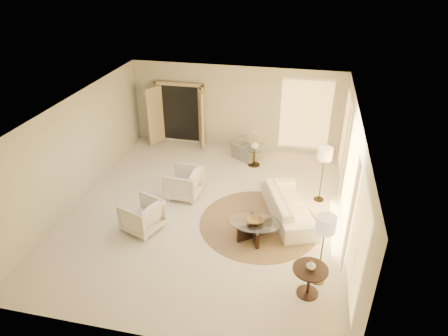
% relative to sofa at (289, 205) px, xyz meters
% --- Properties ---
extents(room, '(7.04, 8.04, 2.83)m').
position_rel_sofa_xyz_m(room, '(-2.14, -0.19, 1.06)').
color(room, silver).
rests_on(room, ground).
extents(windows_right, '(0.10, 6.40, 2.40)m').
position_rel_sofa_xyz_m(windows_right, '(1.31, -0.09, 1.01)').
color(windows_right, '#EFBC5F').
rests_on(windows_right, room).
extents(window_back_corner, '(1.70, 0.10, 2.40)m').
position_rel_sofa_xyz_m(window_back_corner, '(0.16, 3.76, 1.01)').
color(window_back_corner, '#EFBC5F').
rests_on(window_back_corner, room).
extents(curtains_right, '(0.06, 5.20, 2.60)m').
position_rel_sofa_xyz_m(curtains_right, '(1.26, 0.81, 0.96)').
color(curtains_right, '#C1AB8C').
rests_on(curtains_right, room).
extents(french_doors, '(1.95, 0.66, 2.16)m').
position_rel_sofa_xyz_m(french_doors, '(-4.04, 3.63, 0.73)').
color(french_doors, tan).
rests_on(french_doors, room).
extents(area_rug, '(3.90, 3.90, 0.01)m').
position_rel_sofa_xyz_m(area_rug, '(-0.70, -0.47, -0.34)').
color(area_rug, '#483420').
rests_on(area_rug, room).
extents(sofa, '(1.69, 2.51, 0.68)m').
position_rel_sofa_xyz_m(sofa, '(0.00, 0.00, 0.00)').
color(sofa, silver).
rests_on(sofa, room).
extents(armchair_left, '(0.87, 0.92, 0.90)m').
position_rel_sofa_xyz_m(armchair_left, '(-2.91, 0.36, 0.11)').
color(armchair_left, silver).
rests_on(armchair_left, room).
extents(armchair_right, '(1.02, 1.05, 0.85)m').
position_rel_sofa_xyz_m(armchair_right, '(-3.45, -1.28, 0.09)').
color(armchair_right, silver).
rests_on(armchair_right, room).
extents(accent_chair, '(1.04, 0.94, 0.76)m').
position_rel_sofa_xyz_m(accent_chair, '(-1.61, 2.97, 0.04)').
color(accent_chair, gray).
rests_on(accent_chair, room).
extents(coffee_table, '(1.52, 1.52, 0.45)m').
position_rel_sofa_xyz_m(coffee_table, '(-0.74, -1.03, -0.06)').
color(coffee_table, black).
rests_on(coffee_table, room).
extents(end_table, '(0.69, 0.69, 0.65)m').
position_rel_sofa_xyz_m(end_table, '(0.56, -2.56, 0.11)').
color(end_table, black).
rests_on(end_table, room).
extents(side_table, '(0.50, 0.50, 0.58)m').
position_rel_sofa_xyz_m(side_table, '(-1.28, 2.56, 0.01)').
color(side_table, black).
rests_on(side_table, room).
extents(floor_lamp_near, '(0.38, 0.38, 1.58)m').
position_rel_sofa_xyz_m(floor_lamp_near, '(0.76, 0.95, 1.01)').
color(floor_lamp_near, black).
rests_on(floor_lamp_near, room).
extents(floor_lamp_far, '(0.39, 0.39, 1.62)m').
position_rel_sofa_xyz_m(floor_lamp_far, '(0.76, -2.16, 1.04)').
color(floor_lamp_far, black).
rests_on(floor_lamp_far, room).
extents(bowl, '(0.47, 0.47, 0.09)m').
position_rel_sofa_xyz_m(bowl, '(-0.74, -1.03, 0.15)').
color(bowl, brown).
rests_on(bowl, coffee_table).
extents(end_vase, '(0.18, 0.18, 0.19)m').
position_rel_sofa_xyz_m(end_vase, '(0.56, -2.56, 0.40)').
color(end_vase, white).
rests_on(end_vase, end_table).
extents(side_vase, '(0.29, 0.29, 0.26)m').
position_rel_sofa_xyz_m(side_vase, '(-1.28, 2.56, 0.37)').
color(side_vase, white).
rests_on(side_vase, side_table).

